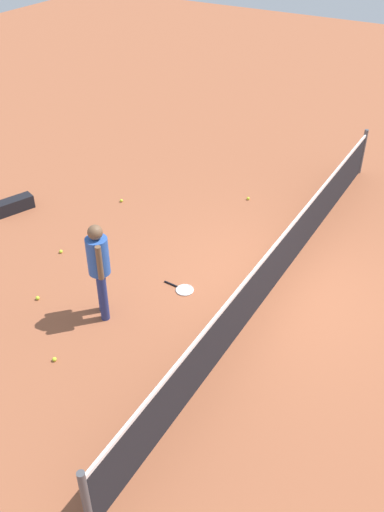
% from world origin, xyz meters
% --- Properties ---
extents(ground_plane, '(40.00, 40.00, 0.00)m').
position_xyz_m(ground_plane, '(0.00, 0.00, 0.00)').
color(ground_plane, '#9E5638').
extents(court_net, '(10.09, 0.09, 1.07)m').
position_xyz_m(court_net, '(0.00, 0.00, 0.50)').
color(court_net, '#4C4C51').
rests_on(court_net, ground_plane).
extents(player_near_side, '(0.48, 0.48, 1.70)m').
position_xyz_m(player_near_side, '(2.06, -2.09, 1.01)').
color(player_near_side, navy).
rests_on(player_near_side, ground_plane).
extents(tennis_racket_near_player, '(0.33, 0.59, 0.03)m').
position_xyz_m(tennis_racket_near_player, '(0.89, -1.30, 0.01)').
color(tennis_racket_near_player, white).
rests_on(tennis_racket_near_player, ground_plane).
extents(tennis_ball_near_player, '(0.07, 0.07, 0.07)m').
position_xyz_m(tennis_ball_near_player, '(2.35, -3.28, 0.03)').
color(tennis_ball_near_player, '#C6E033').
rests_on(tennis_ball_near_player, ground_plane).
extents(tennis_ball_by_net, '(0.07, 0.07, 0.07)m').
position_xyz_m(tennis_ball_by_net, '(-1.02, -4.02, 0.03)').
color(tennis_ball_by_net, '#C6E033').
rests_on(tennis_ball_by_net, ground_plane).
extents(tennis_ball_midcourt, '(0.07, 0.07, 0.07)m').
position_xyz_m(tennis_ball_midcourt, '(3.27, -2.08, 0.03)').
color(tennis_ball_midcourt, '#C6E033').
rests_on(tennis_ball_midcourt, ground_plane).
extents(tennis_ball_baseline, '(0.07, 0.07, 0.07)m').
position_xyz_m(tennis_ball_baseline, '(1.11, -3.86, 0.03)').
color(tennis_ball_baseline, '#C6E033').
rests_on(tennis_ball_baseline, ground_plane).
extents(tennis_ball_stray_left, '(0.07, 0.07, 0.07)m').
position_xyz_m(tennis_ball_stray_left, '(-2.50, -1.70, 0.03)').
color(tennis_ball_stray_left, '#C6E033').
rests_on(tennis_ball_stray_left, ground_plane).
extents(equipment_bag, '(0.85, 0.54, 0.28)m').
position_xyz_m(equipment_bag, '(0.45, -5.75, 0.14)').
color(equipment_bag, black).
rests_on(equipment_bag, ground_plane).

